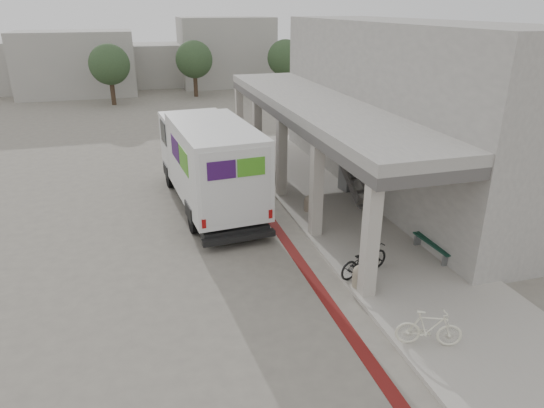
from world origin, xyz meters
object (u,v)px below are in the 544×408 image
object	(u,v)px
bicycle_black	(364,259)
bicycle_cream	(429,328)
bench	(434,246)
fedex_truck	(209,161)
utility_cabinet	(347,178)

from	to	relation	value
bicycle_black	bicycle_cream	xyz separation A→B (m)	(0.00, -3.41, -0.01)
bench	bicycle_black	xyz separation A→B (m)	(-2.70, -0.49, 0.18)
fedex_truck	bicycle_cream	xyz separation A→B (m)	(3.45, -10.24, -1.30)
bicycle_cream	utility_cabinet	bearing A→B (deg)	8.22
utility_cabinet	bicycle_black	world-z (taller)	utility_cabinet
fedex_truck	bicycle_black	world-z (taller)	fedex_truck
bench	utility_cabinet	size ratio (longest dim) A/B	1.65
bench	utility_cabinet	bearing A→B (deg)	89.14
bench	bicycle_cream	bearing A→B (deg)	-127.38
fedex_truck	bicycle_cream	distance (m)	10.88
bench	bicycle_black	size ratio (longest dim) A/B	0.98
bench	utility_cabinet	distance (m)	6.26
bench	utility_cabinet	xyz separation A→B (m)	(-0.20, 6.25, 0.24)
utility_cabinet	bicycle_cream	xyz separation A→B (m)	(-2.50, -10.15, -0.08)
fedex_truck	bicycle_black	bearing A→B (deg)	-67.61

